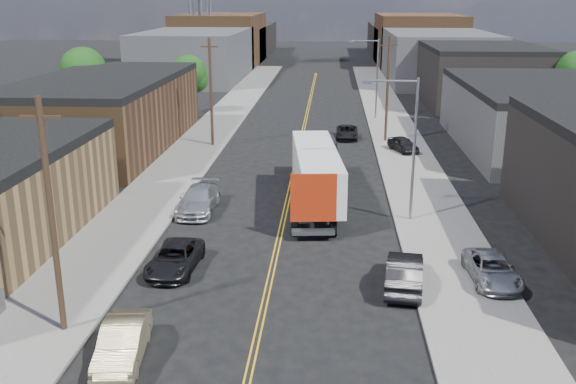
# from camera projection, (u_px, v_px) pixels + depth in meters

# --- Properties ---
(ground) EXTENTS (260.00, 260.00, 0.00)m
(ground) POSITION_uv_depth(u_px,v_px,m) (306.00, 118.00, 74.33)
(ground) COLOR black
(ground) RESTS_ON ground
(centerline) EXTENTS (0.32, 120.00, 0.01)m
(centerline) POSITION_uv_depth(u_px,v_px,m) (299.00, 147.00, 60.02)
(centerline) COLOR gold
(centerline) RESTS_ON ground
(sidewalk_left) EXTENTS (5.00, 140.00, 0.15)m
(sidewalk_left) POSITION_uv_depth(u_px,v_px,m) (199.00, 145.00, 60.62)
(sidewalk_left) COLOR slate
(sidewalk_left) RESTS_ON ground
(sidewalk_right) EXTENTS (5.00, 140.00, 0.15)m
(sidewalk_right) POSITION_uv_depth(u_px,v_px,m) (402.00, 148.00, 59.39)
(sidewalk_right) COLOR slate
(sidewalk_right) RESTS_ON ground
(warehouse_brown) EXTENTS (12.00, 26.00, 6.60)m
(warehouse_brown) POSITION_uv_depth(u_px,v_px,m) (105.00, 112.00, 59.27)
(warehouse_brown) COLOR brown
(warehouse_brown) RESTS_ON ground
(industrial_right_b) EXTENTS (14.00, 24.00, 6.10)m
(industrial_right_b) POSITION_uv_depth(u_px,v_px,m) (540.00, 116.00, 58.65)
(industrial_right_b) COLOR #323335
(industrial_right_b) RESTS_ON ground
(industrial_right_c) EXTENTS (14.00, 22.00, 7.60)m
(industrial_right_c) POSITION_uv_depth(u_px,v_px,m) (479.00, 74.00, 83.23)
(industrial_right_c) COLOR black
(industrial_right_c) RESTS_ON ground
(skyline_left_a) EXTENTS (16.00, 30.00, 8.00)m
(skyline_left_a) POSITION_uv_depth(u_px,v_px,m) (196.00, 55.00, 107.82)
(skyline_left_a) COLOR #323335
(skyline_left_a) RESTS_ON ground
(skyline_right_a) EXTENTS (16.00, 30.00, 8.00)m
(skyline_right_a) POSITION_uv_depth(u_px,v_px,m) (437.00, 57.00, 105.23)
(skyline_right_a) COLOR #323335
(skyline_right_a) RESTS_ON ground
(skyline_left_b) EXTENTS (16.00, 26.00, 10.00)m
(skyline_left_b) POSITION_uv_depth(u_px,v_px,m) (221.00, 39.00, 131.37)
(skyline_left_b) COLOR brown
(skyline_left_b) RESTS_ON ground
(skyline_right_b) EXTENTS (16.00, 26.00, 10.00)m
(skyline_right_b) POSITION_uv_depth(u_px,v_px,m) (418.00, 40.00, 128.78)
(skyline_right_b) COLOR brown
(skyline_right_b) RESTS_ON ground
(skyline_left_c) EXTENTS (16.00, 40.00, 7.00)m
(skyline_left_c) POSITION_uv_depth(u_px,v_px,m) (235.00, 40.00, 150.88)
(skyline_left_c) COLOR black
(skyline_left_c) RESTS_ON ground
(skyline_right_c) EXTENTS (16.00, 40.00, 7.00)m
(skyline_right_c) POSITION_uv_depth(u_px,v_px,m) (407.00, 41.00, 148.29)
(skyline_right_c) COLOR black
(skyline_right_c) RESTS_ON ground
(streetlight_near) EXTENTS (3.39, 0.25, 9.00)m
(streetlight_near) POSITION_uv_depth(u_px,v_px,m) (408.00, 138.00, 38.89)
(streetlight_near) COLOR gray
(streetlight_near) RESTS_ON ground
(streetlight_far) EXTENTS (3.39, 0.25, 9.00)m
(streetlight_far) POSITION_uv_depth(u_px,v_px,m) (374.00, 72.00, 72.27)
(streetlight_far) COLOR gray
(streetlight_far) RESTS_ON ground
(utility_pole_left_near) EXTENTS (1.60, 0.26, 10.00)m
(utility_pole_left_near) POSITION_uv_depth(u_px,v_px,m) (52.00, 217.00, 25.67)
(utility_pole_left_near) COLOR black
(utility_pole_left_near) RESTS_ON ground
(utility_pole_left_far) EXTENTS (1.60, 0.26, 10.00)m
(utility_pole_left_far) POSITION_uv_depth(u_px,v_px,m) (211.00, 92.00, 59.04)
(utility_pole_left_far) COLOR black
(utility_pole_left_far) RESTS_ON ground
(utility_pole_right) EXTENTS (1.60, 0.26, 10.00)m
(utility_pole_right) POSITION_uv_depth(u_px,v_px,m) (387.00, 89.00, 60.84)
(utility_pole_right) COLOR black
(utility_pole_right) RESTS_ON ground
(tree_left_mid) EXTENTS (5.10, 5.04, 8.37)m
(tree_left_mid) POSITION_uv_depth(u_px,v_px,m) (84.00, 74.00, 69.50)
(tree_left_mid) COLOR black
(tree_left_mid) RESTS_ON ground
(tree_left_far) EXTENTS (4.35, 4.20, 6.97)m
(tree_left_far) POSITION_uv_depth(u_px,v_px,m) (189.00, 75.00, 75.80)
(tree_left_far) COLOR black
(tree_left_far) RESTS_ON ground
(semi_truck) EXTENTS (3.85, 15.64, 4.03)m
(semi_truck) POSITION_uv_depth(u_px,v_px,m) (317.00, 169.00, 43.78)
(semi_truck) COLOR silver
(semi_truck) RESTS_ON ground
(car_left_b) EXTENTS (2.09, 4.70, 1.50)m
(car_left_b) POSITION_uv_depth(u_px,v_px,m) (122.00, 343.00, 24.84)
(car_left_b) COLOR #897F5A
(car_left_b) RESTS_ON ground
(car_left_c) EXTENTS (2.44, 4.97, 1.36)m
(car_left_c) POSITION_uv_depth(u_px,v_px,m) (175.00, 258.00, 33.03)
(car_left_c) COLOR black
(car_left_c) RESTS_ON ground
(car_left_d) EXTENTS (2.26, 5.54, 1.61)m
(car_left_d) POSITION_uv_depth(u_px,v_px,m) (198.00, 200.00, 42.04)
(car_left_d) COLOR #A9ABAF
(car_left_d) RESTS_ON ground
(car_right_oncoming) EXTENTS (2.33, 5.10, 1.62)m
(car_right_oncoming) POSITION_uv_depth(u_px,v_px,m) (404.00, 272.00, 31.01)
(car_right_oncoming) COLOR black
(car_right_oncoming) RESTS_ON ground
(car_right_lot_a) EXTENTS (2.30, 4.72, 1.29)m
(car_right_lot_a) POSITION_uv_depth(u_px,v_px,m) (492.00, 269.00, 31.43)
(car_right_lot_a) COLOR #A0A2A5
(car_right_lot_a) RESTS_ON sidewalk_right
(car_right_lot_c) EXTENTS (2.93, 4.16, 1.31)m
(car_right_lot_c) POSITION_uv_depth(u_px,v_px,m) (403.00, 144.00, 57.73)
(car_right_lot_c) COLOR black
(car_right_lot_c) RESTS_ON sidewalk_right
(car_ahead_truck) EXTENTS (2.25, 4.65, 1.28)m
(car_ahead_truck) POSITION_uv_depth(u_px,v_px,m) (347.00, 132.00, 63.60)
(car_ahead_truck) COLOR black
(car_ahead_truck) RESTS_ON ground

